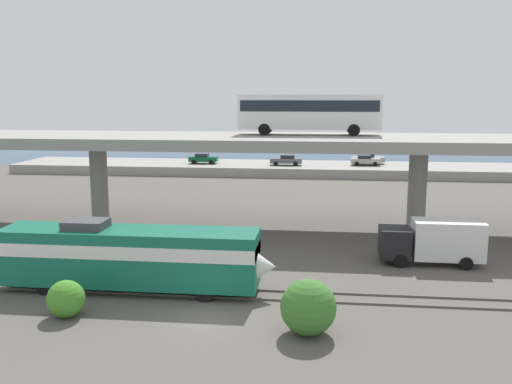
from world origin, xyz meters
TOP-DOWN VIEW (x-y plane):
  - ground_plane at (0.00, 0.00)m, footprint 260.00×260.00m
  - rail_strip_near at (0.00, 3.28)m, footprint 110.00×0.12m
  - rail_strip_far at (0.00, 4.72)m, footprint 110.00×0.12m
  - train_locomotive at (-4.54, 4.00)m, footprint 16.10×3.04m
  - highway_overpass at (0.00, 20.00)m, footprint 96.00×10.39m
  - transit_bus_on_overpass at (4.64, 21.71)m, footprint 12.00×2.68m
  - service_truck_west at (13.40, 11.38)m, footprint 6.80×2.46m
  - pier_parking_lot at (0.00, 55.00)m, footprint 79.01×10.91m
  - parked_car_0 at (12.63, 56.93)m, footprint 4.66×1.99m
  - parked_car_1 at (12.08, 54.77)m, footprint 4.19×1.88m
  - parked_car_2 at (0.75, 53.74)m, footprint 4.55×1.94m
  - parked_car_3 at (-11.65, 54.34)m, footprint 4.15×1.97m
  - harbor_water at (0.00, 78.00)m, footprint 140.00×36.00m
  - shrub_left at (-7.27, -0.22)m, footprint 1.94×1.94m
  - shrub_right at (5.22, -0.90)m, footprint 2.70×2.70m

SIDE VIEW (x-z plane):
  - ground_plane at x=0.00m, z-range 0.00..0.00m
  - harbor_water at x=0.00m, z-range 0.00..0.01m
  - rail_strip_near at x=0.00m, z-range 0.00..0.12m
  - rail_strip_far at x=0.00m, z-range 0.00..0.12m
  - pier_parking_lot at x=0.00m, z-range 0.00..1.31m
  - shrub_left at x=-7.27m, z-range 0.00..1.94m
  - shrub_right at x=5.22m, z-range 0.00..2.70m
  - service_truck_west at x=13.40m, z-range 0.12..3.16m
  - parked_car_1 at x=12.08m, z-range 1.33..2.83m
  - parked_car_3 at x=-11.65m, z-range 1.33..2.83m
  - parked_car_2 at x=0.75m, z-range 1.33..2.83m
  - parked_car_0 at x=12.63m, z-range 1.33..2.83m
  - train_locomotive at x=-4.54m, z-range 0.10..4.28m
  - highway_overpass at x=0.00m, z-range 3.27..11.25m
  - transit_bus_on_overpass at x=4.64m, z-range 8.34..11.74m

